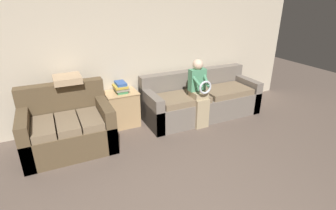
# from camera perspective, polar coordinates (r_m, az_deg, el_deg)

# --- Properties ---
(wall_back) EXTENTS (7.91, 0.06, 2.55)m
(wall_back) POSITION_cam_1_polar(r_m,az_deg,el_deg) (4.79, -12.48, 10.72)
(wall_back) COLOR beige
(wall_back) RESTS_ON ground_plane
(couch_main) EXTENTS (2.28, 0.86, 0.86)m
(couch_main) POSITION_cam_1_polar(r_m,az_deg,el_deg) (5.21, 7.08, 1.05)
(couch_main) COLOR #70665B
(couch_main) RESTS_ON ground_plane
(couch_side) EXTENTS (1.31, 0.95, 0.97)m
(couch_side) POSITION_cam_1_polar(r_m,az_deg,el_deg) (4.36, -20.97, -4.70)
(couch_side) COLOR brown
(couch_side) RESTS_ON ground_plane
(child_left_seated) EXTENTS (0.30, 0.38, 1.22)m
(child_left_seated) POSITION_cam_1_polar(r_m,az_deg,el_deg) (4.68, 6.83, 3.17)
(child_left_seated) COLOR tan
(child_left_seated) RESTS_ON ground_plane
(side_shelf) EXTENTS (0.57, 0.45, 0.65)m
(side_shelf) POSITION_cam_1_polar(r_m,az_deg,el_deg) (4.84, -9.93, -0.74)
(side_shelf) COLOR tan
(side_shelf) RESTS_ON ground_plane
(book_stack) EXTENTS (0.25, 0.30, 0.19)m
(book_stack) POSITION_cam_1_polar(r_m,az_deg,el_deg) (4.70, -10.25, 3.82)
(book_stack) COLOR #3D8451
(book_stack) RESTS_ON side_shelf
(throw_pillow) EXTENTS (0.42, 0.42, 0.10)m
(throw_pillow) POSITION_cam_1_polar(r_m,az_deg,el_deg) (4.42, -21.07, 5.29)
(throw_pillow) COLOR tan
(throw_pillow) RESTS_ON couch_side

